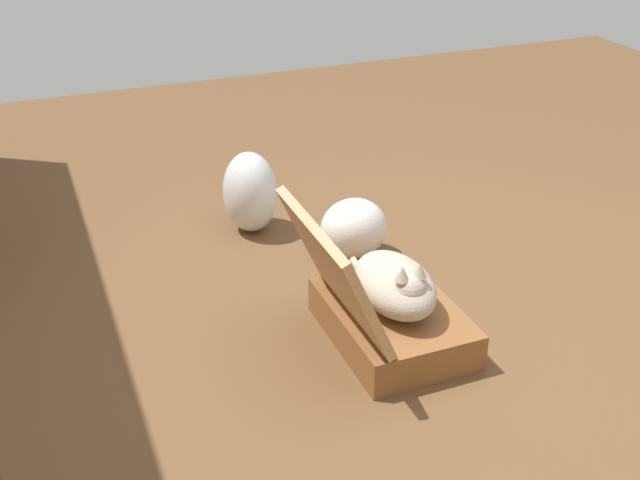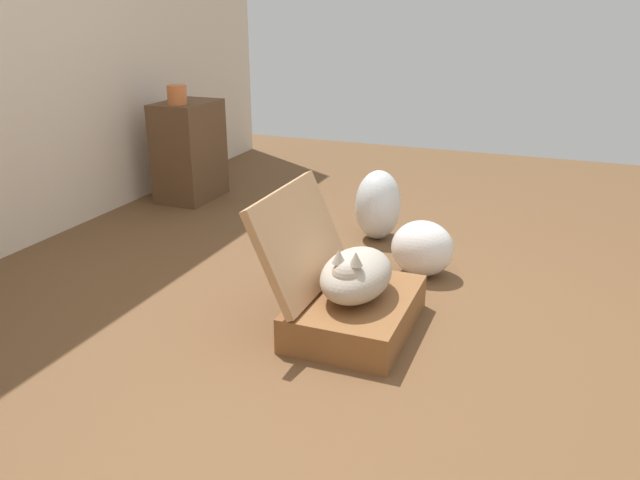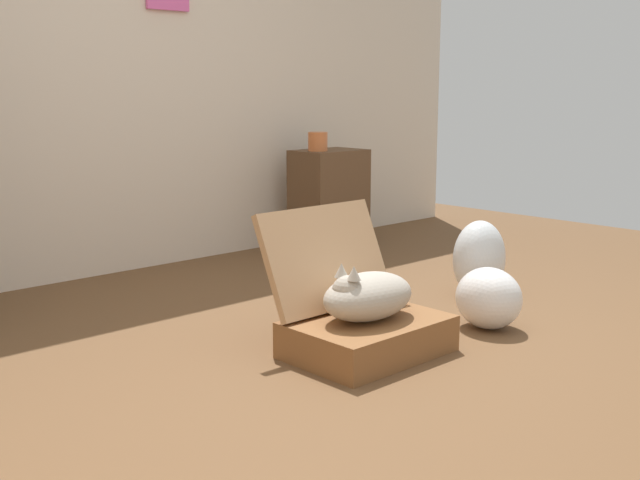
% 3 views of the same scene
% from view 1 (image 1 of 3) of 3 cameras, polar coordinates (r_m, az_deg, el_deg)
% --- Properties ---
extents(ground_plane, '(7.68, 7.68, 0.00)m').
position_cam_1_polar(ground_plane, '(3.11, 9.03, -8.22)').
color(ground_plane, brown).
rests_on(ground_plane, ground).
extents(suitcase_base, '(0.64, 0.46, 0.15)m').
position_cam_1_polar(suitcase_base, '(3.13, 5.27, -5.96)').
color(suitcase_base, brown).
rests_on(suitcase_base, ground).
extents(suitcase_lid, '(0.64, 0.22, 0.44)m').
position_cam_1_polar(suitcase_lid, '(2.87, 1.01, -2.19)').
color(suitcase_lid, tan).
rests_on(suitcase_lid, suitcase_base).
extents(cat, '(0.52, 0.28, 0.25)m').
position_cam_1_polar(cat, '(3.02, 5.50, -3.25)').
color(cat, '#B2A899').
rests_on(cat, suitcase_base).
extents(plastic_bag_white, '(0.28, 0.32, 0.29)m').
position_cam_1_polar(plastic_bag_white, '(3.66, 2.46, 0.85)').
color(plastic_bag_white, white).
rests_on(plastic_bag_white, ground).
extents(plastic_bag_clear, '(0.30, 0.27, 0.41)m').
position_cam_1_polar(plastic_bag_clear, '(3.88, -5.10, 3.48)').
color(plastic_bag_clear, silver).
rests_on(plastic_bag_clear, ground).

